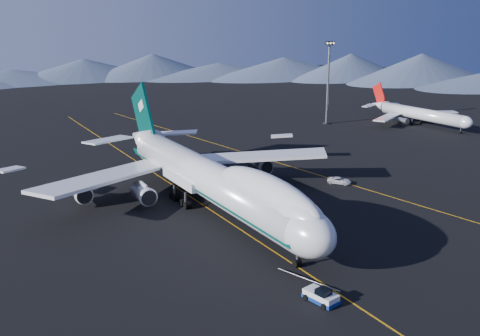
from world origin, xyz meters
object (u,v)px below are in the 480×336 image
service_van (340,181)px  pushback_tug (321,297)px  second_jet (418,114)px  boeing_747 (209,178)px  floodlight_mast (328,83)px

service_van → pushback_tug: bearing=-170.8°
second_jet → service_van: second_jet is taller
boeing_747 → pushback_tug: bearing=-94.8°
boeing_747 → service_van: boeing_747 is taller
boeing_747 → service_van: bearing=0.9°
boeing_747 → pushback_tug: boeing_747 is taller
second_jet → service_van: 74.85m
pushback_tug → service_van: pushback_tug is taller
service_van → boeing_747: bearing=142.6°
service_van → floodlight_mast: size_ratio=0.18×
boeing_747 → second_jet: size_ratio=1.75×
boeing_747 → pushback_tug: size_ratio=15.66×
pushback_tug → floodlight_mast: (72.86, 90.10, 12.65)m
floodlight_mast → pushback_tug: bearing=-129.0°
boeing_747 → pushback_tug: 36.01m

